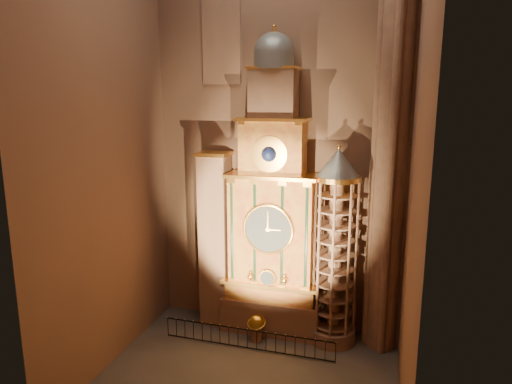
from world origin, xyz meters
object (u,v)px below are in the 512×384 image
(stair_turret, at_px, (335,249))
(celestial_globe, at_px, (256,326))
(astronomical_clock, at_px, (273,218))
(iron_railing, at_px, (247,339))
(portrait_tower, at_px, (215,239))

(stair_turret, bearing_deg, celestial_globe, -163.34)
(astronomical_clock, height_order, iron_railing, astronomical_clock)
(iron_railing, bearing_deg, portrait_tower, 137.14)
(astronomical_clock, distance_m, iron_railing, 6.60)
(portrait_tower, distance_m, iron_railing, 5.83)
(astronomical_clock, xyz_separation_m, portrait_tower, (-3.40, 0.02, -1.53))
(iron_railing, bearing_deg, celestial_globe, 77.32)
(astronomical_clock, xyz_separation_m, iron_railing, (-0.73, -2.46, -6.08))
(astronomical_clock, relative_size, iron_railing, 1.79)
(stair_turret, height_order, iron_railing, stair_turret)
(portrait_tower, bearing_deg, stair_turret, -2.33)
(astronomical_clock, relative_size, portrait_tower, 1.64)
(portrait_tower, relative_size, stair_turret, 0.94)
(astronomical_clock, distance_m, stair_turret, 3.78)
(portrait_tower, height_order, iron_railing, portrait_tower)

